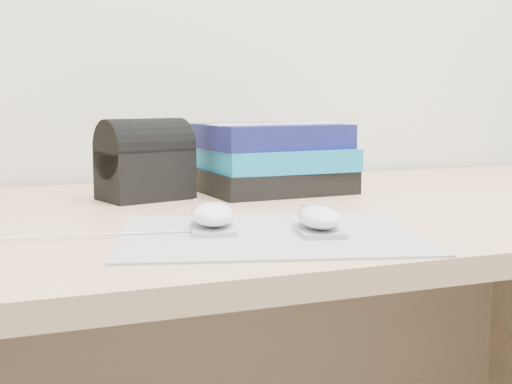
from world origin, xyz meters
name	(u,v)px	position (x,y,z in m)	size (l,w,h in m)	color
desk	(247,341)	(0.00, 1.64, 0.50)	(1.60, 0.80, 0.73)	tan
mousepad	(269,235)	(-0.08, 1.36, 0.73)	(0.36, 0.28, 0.00)	gray
mouse_rear	(213,216)	(-0.13, 1.41, 0.75)	(0.08, 0.11, 0.04)	#AFAFB2
mouse_front	(319,219)	(-0.02, 1.35, 0.75)	(0.07, 0.10, 0.04)	#9A9A9C
usb_cable	(92,235)	(-0.28, 1.42, 0.73)	(0.00, 0.00, 0.24)	white
book_stack	(273,158)	(0.09, 1.74, 0.79)	(0.26, 0.21, 0.12)	black
pouch	(145,160)	(-0.15, 1.73, 0.79)	(0.16, 0.13, 0.13)	black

